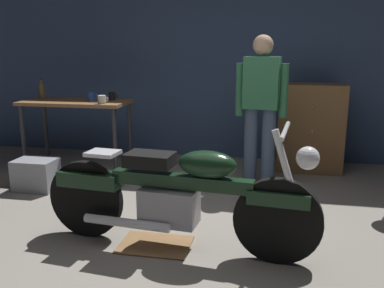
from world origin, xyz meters
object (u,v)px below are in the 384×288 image
Objects in this scene: wooden_dresser at (310,128)px; storage_bin at (36,175)px; bottle at (42,90)px; person_standing at (261,104)px; mug_blue_enamel at (91,96)px; motorcycle at (177,194)px; mug_black_matte at (112,96)px; mug_white_ceramic at (102,99)px.

wooden_dresser reaches higher than storage_bin.
bottle is at bearing 113.82° from storage_bin.
person_standing is 1.52× the size of wooden_dresser.
person_standing is 3.80× the size of storage_bin.
mug_blue_enamel is (-2.65, -0.59, 0.40)m from wooden_dresser.
mug_blue_enamel is at bearing 65.33° from storage_bin.
wooden_dresser is 9.55× the size of mug_blue_enamel.
motorcycle is 2.14m from storage_bin.
mug_black_matte is 0.25m from mug_blue_enamel.
mug_black_matte is 1.01m from bottle.
person_standing reaches higher than mug_blue_enamel.
bottle reaches higher than storage_bin.
person_standing reaches higher than bottle.
mug_white_ceramic is (-1.26, 1.60, 0.50)m from motorcycle.
mug_white_ceramic is at bearing -43.52° from mug_blue_enamel.
mug_white_ceramic is at bearing 10.15° from person_standing.
motorcycle reaches higher than storage_bin.
mug_blue_enamel is (-2.05, 0.13, 0.03)m from person_standing.
person_standing reaches higher than mug_white_ceramic.
storage_bin is at bearing -123.49° from mug_black_matte.
mug_blue_enamel is (-1.49, 1.82, 0.51)m from motorcycle.
wooden_dresser reaches higher than motorcycle.
person_standing is (0.56, 1.69, 0.48)m from motorcycle.
motorcycle is 1.99× the size of wooden_dresser.
mug_black_matte is at bearing -168.70° from wooden_dresser.
mug_white_ceramic is (0.00, -0.33, -0.00)m from mug_black_matte.
storage_bin is at bearing 22.17° from person_standing.
motorcycle is at bearing -50.70° from mug_blue_enamel.
wooden_dresser reaches higher than mug_blue_enamel.
storage_bin is 1.12m from mug_white_ceramic.
motorcycle is 9.07× the size of bottle.
mug_blue_enamel is 0.81m from bottle.
storage_bin is 1.15m from mug_blue_enamel.
mug_black_matte is 0.33m from mug_white_ceramic.
motorcycle is 3.09m from bottle.
wooden_dresser is at bearing 11.30° from mug_black_matte.
storage_bin is 3.97× the size of mug_black_matte.
mug_blue_enamel is at bearing 136.48° from mug_white_ceramic.
person_standing is 1.84m from mug_black_matte.
mug_black_matte reaches higher than mug_white_ceramic.
mug_blue_enamel is at bearing 135.07° from motorcycle.
mug_white_ceramic is at bearing -89.32° from mug_black_matte.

